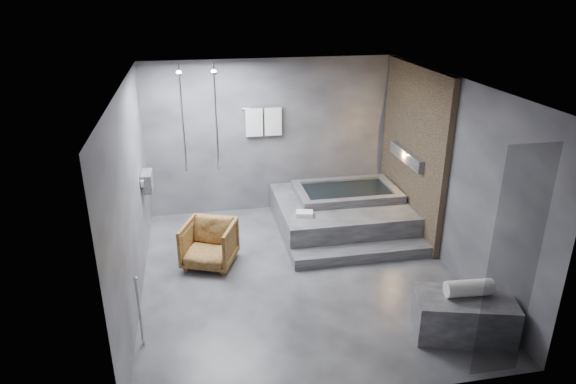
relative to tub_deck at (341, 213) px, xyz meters
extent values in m
plane|color=#2E2E31|center=(-1.05, -1.45, -0.25)|extent=(5.00, 5.00, 0.00)
cube|color=#4D4D50|center=(-1.05, -1.45, 2.55)|extent=(4.50, 5.00, 0.04)
cube|color=#39393E|center=(-1.05, 1.05, 1.15)|extent=(4.50, 0.04, 2.80)
cube|color=#39393E|center=(-1.05, -3.95, 1.15)|extent=(4.50, 0.04, 2.80)
cube|color=#39393E|center=(-3.30, -1.45, 1.15)|extent=(0.04, 5.00, 2.80)
cube|color=#39393E|center=(1.20, -1.45, 1.15)|extent=(0.04, 5.00, 2.80)
cube|color=#8A7151|center=(1.14, -0.20, 1.15)|extent=(0.10, 2.40, 2.78)
cube|color=#FF9938|center=(1.06, -0.20, 1.05)|extent=(0.14, 1.20, 0.20)
cube|color=gray|center=(-3.21, -0.05, 0.85)|extent=(0.16, 0.42, 0.30)
imported|color=beige|center=(-3.20, -0.15, 0.80)|extent=(0.08, 0.08, 0.21)
imported|color=beige|center=(-3.20, 0.05, 0.78)|extent=(0.07, 0.07, 0.15)
cylinder|color=silver|center=(-2.05, 0.60, 1.65)|extent=(0.04, 0.04, 1.80)
cylinder|color=silver|center=(-2.60, 0.60, 1.65)|extent=(0.04, 0.04, 1.80)
cylinder|color=silver|center=(-1.20, 0.99, 1.70)|extent=(0.75, 0.02, 0.02)
cube|color=white|center=(-1.37, 0.97, 1.45)|extent=(0.30, 0.06, 0.50)
cube|color=white|center=(-1.03, 0.97, 1.45)|extent=(0.30, 0.06, 0.50)
cylinder|color=silver|center=(-3.20, -2.65, 0.20)|extent=(0.04, 0.04, 0.90)
cube|color=black|center=(0.60, -3.90, 1.10)|extent=(0.55, 0.01, 2.60)
cube|color=#333336|center=(0.00, 0.00, 0.00)|extent=(2.20, 2.00, 0.50)
cube|color=#333336|center=(0.00, -1.18, -0.16)|extent=(2.20, 0.36, 0.18)
cube|color=#39383B|center=(0.62, -3.17, 0.01)|extent=(1.28, 0.92, 0.52)
imported|color=#482C12|center=(-2.32, -0.89, 0.09)|extent=(0.96, 0.97, 0.69)
cylinder|color=white|center=(0.66, -3.13, 0.37)|extent=(0.58, 0.24, 0.20)
cube|color=silver|center=(-0.77, -0.51, 0.29)|extent=(0.31, 0.25, 0.07)
camera|label=1|loc=(-2.44, -7.86, 3.74)|focal=32.00mm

